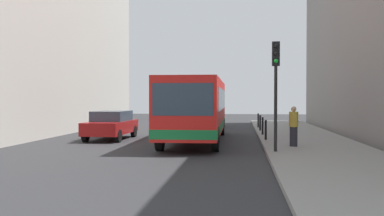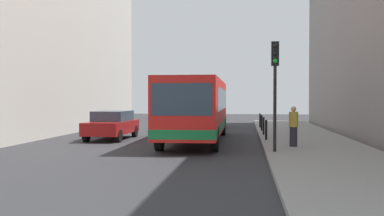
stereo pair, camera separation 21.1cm
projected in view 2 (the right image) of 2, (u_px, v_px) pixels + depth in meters
The scene contains 11 objects.
ground_plane at pixel (190, 146), 19.27m from camera, with size 80.00×80.00×0.00m, color #2D2D30.
sidewalk at pixel (314, 146), 18.60m from camera, with size 4.40×40.00×0.15m, color gray.
bus at pixel (197, 107), 21.40m from camera, with size 2.63×11.05×3.00m.
car_beside_bus at pixel (112, 124), 22.62m from camera, with size 1.89×4.41×1.48m.
car_behind_bus at pixel (210, 117), 31.87m from camera, with size 1.91×4.42×1.48m.
traffic_light at pixel (275, 75), 16.11m from camera, with size 0.28×0.33×4.10m.
bollard_near at pixel (266, 130), 20.75m from camera, with size 0.11×0.11×0.95m, color black.
bollard_mid at pixel (264, 126), 23.71m from camera, with size 0.11×0.11×0.95m, color black.
bollard_far at pixel (262, 123), 26.66m from camera, with size 0.11×0.11×0.95m, color black.
bollard_farthest at pixel (260, 120), 29.62m from camera, with size 0.11×0.11×0.95m, color black.
pedestrian_near_signal at pixel (294, 127), 17.88m from camera, with size 0.38×0.38×1.66m.
Camera 2 is at (2.46, -19.07, 2.14)m, focal length 40.53 mm.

